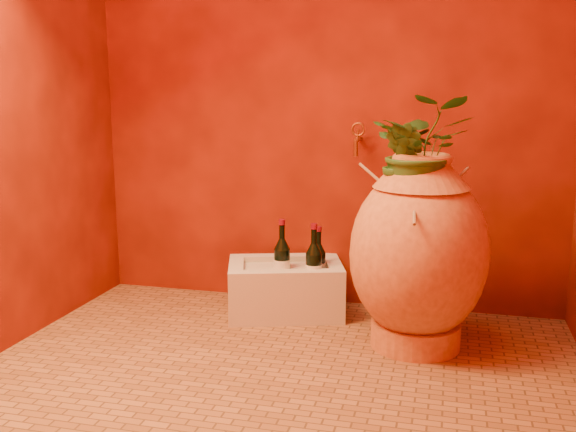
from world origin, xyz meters
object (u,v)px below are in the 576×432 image
(wine_bottle_c, at_px, (314,267))
(wall_tap, at_px, (358,138))
(stone_basin, at_px, (285,289))
(wine_bottle_b, at_px, (282,263))
(amphora, at_px, (418,253))
(wine_bottle_a, at_px, (318,265))

(wine_bottle_c, distance_m, wall_tap, 0.70)
(stone_basin, height_order, wine_bottle_b, wine_bottle_b)
(amphora, distance_m, wine_bottle_c, 0.59)
(stone_basin, distance_m, wine_bottle_b, 0.15)
(stone_basin, height_order, wine_bottle_c, wine_bottle_c)
(wine_bottle_a, distance_m, wine_bottle_c, 0.09)
(stone_basin, distance_m, wine_bottle_c, 0.22)
(wine_bottle_c, bearing_deg, wine_bottle_a, 86.49)
(wine_bottle_a, xyz_separation_m, wine_bottle_c, (-0.01, -0.09, 0.01))
(wine_bottle_c, bearing_deg, stone_basin, 161.36)
(wine_bottle_c, bearing_deg, amphora, -22.94)
(stone_basin, distance_m, wine_bottle_a, 0.22)
(wine_bottle_b, distance_m, wine_bottle_c, 0.18)
(wine_bottle_a, bearing_deg, amphora, -31.21)
(wine_bottle_c, bearing_deg, wine_bottle_b, 165.63)
(wine_bottle_b, bearing_deg, amphora, -20.86)
(amphora, height_order, wine_bottle_c, amphora)
(amphora, height_order, wine_bottle_a, amphora)
(amphora, distance_m, stone_basin, 0.80)
(stone_basin, bearing_deg, wine_bottle_a, 12.46)
(wine_bottle_c, xyz_separation_m, wall_tap, (0.18, 0.22, 0.64))
(wine_bottle_b, distance_m, wall_tap, 0.75)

